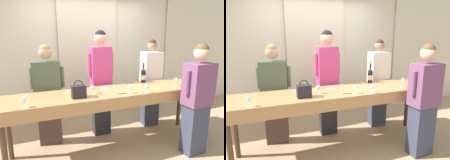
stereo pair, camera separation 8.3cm
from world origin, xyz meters
TOP-DOWN VIEW (x-y plane):
  - ground_plane at (0.00, 0.00)m, footprint 18.00×18.00m
  - wall_back at (0.00, 1.44)m, footprint 12.00×0.06m
  - curtain_panel_center at (0.00, 1.38)m, footprint 1.23×0.03m
  - curtain_panel_right at (2.55, 1.38)m, footprint 1.23×0.03m
  - tasting_bar at (0.00, -0.02)m, footprint 3.19×0.69m
  - wine_bottle at (0.69, 0.29)m, footprint 0.09×0.09m
  - handbag at (-0.57, -0.14)m, footprint 0.19×0.12m
  - wine_glass_front_left at (1.50, -0.03)m, footprint 0.06×0.06m
  - wine_glass_front_mid at (1.08, -0.11)m, footprint 0.06×0.06m
  - wine_glass_front_right at (-1.25, -0.27)m, footprint 0.06×0.06m
  - wine_glass_center_left at (-0.35, -0.05)m, footprint 0.06×0.06m
  - wine_glass_center_mid at (0.16, -0.23)m, footprint 0.06×0.06m
  - wine_glass_center_right at (1.46, -0.23)m, footprint 0.06×0.06m
  - wine_glass_back_left at (0.39, -0.29)m, footprint 0.06×0.06m
  - napkin at (-0.09, 0.15)m, footprint 0.12×0.12m
  - pen at (0.04, -0.21)m, footprint 0.14×0.02m
  - guest_olive_jacket at (-0.92, 0.53)m, footprint 0.53×0.28m
  - guest_pink_top at (-0.02, 0.53)m, footprint 0.46×0.23m
  - guest_cream_sweater at (1.01, 0.53)m, footprint 0.47×0.31m
  - host_pouring at (1.09, -0.59)m, footprint 0.51×0.29m

SIDE VIEW (x-z plane):
  - ground_plane at x=0.00m, z-range 0.00..0.00m
  - guest_olive_jacket at x=-0.92m, z-range 0.03..1.68m
  - host_pouring at x=1.09m, z-range 0.02..1.70m
  - guest_cream_sweater at x=1.01m, z-range 0.01..1.71m
  - tasting_bar at x=0.00m, z-range 0.39..1.35m
  - napkin at x=-0.09m, z-range 0.96..0.96m
  - pen at x=0.04m, z-range 0.96..0.97m
  - guest_pink_top at x=-0.02m, z-range 0.06..1.93m
  - wine_glass_front_left at x=1.50m, z-range 0.98..1.11m
  - wine_glass_front_mid at x=1.08m, z-range 0.98..1.11m
  - wine_glass_center_right at x=1.46m, z-range 0.98..1.11m
  - wine_glass_front_right at x=-1.25m, z-range 0.99..1.11m
  - wine_glass_center_left at x=-0.35m, z-range 0.99..1.11m
  - wine_glass_center_mid at x=0.16m, z-range 0.99..1.11m
  - wine_glass_back_left at x=0.39m, z-range 0.99..1.11m
  - handbag at x=-0.57m, z-range 0.93..1.17m
  - wine_bottle at x=0.69m, z-range 0.91..1.25m
  - curtain_panel_center at x=0.00m, z-range 0.00..2.69m
  - curtain_panel_right at x=2.55m, z-range 0.00..2.69m
  - wall_back at x=0.00m, z-range 0.00..2.80m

